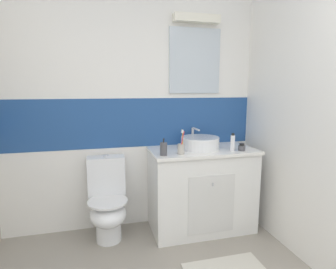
{
  "coord_description": "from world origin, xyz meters",
  "views": [
    {
      "loc": [
        -0.33,
        -0.36,
        1.45
      ],
      "look_at": [
        0.25,
        1.92,
        1.05
      ],
      "focal_mm": 28.96,
      "sensor_mm": 36.0,
      "label": 1
    }
  ],
  "objects_px": {
    "toilet": "(108,202)",
    "soap_dispenser": "(164,149)",
    "toothbrush_cup": "(181,148)",
    "hair_gel_jar": "(242,147)",
    "sink_basin": "(200,142)",
    "deodorant_spray_can": "(233,143)"
  },
  "relations": [
    {
      "from": "sink_basin",
      "to": "deodorant_spray_can",
      "type": "height_order",
      "value": "sink_basin"
    },
    {
      "from": "sink_basin",
      "to": "soap_dispenser",
      "type": "xyz_separation_m",
      "value": [
        -0.42,
        -0.19,
        -0.0
      ]
    },
    {
      "from": "sink_basin",
      "to": "soap_dispenser",
      "type": "bearing_deg",
      "value": -156.17
    },
    {
      "from": "sink_basin",
      "to": "toothbrush_cup",
      "type": "relative_size",
      "value": 1.86
    },
    {
      "from": "toilet",
      "to": "hair_gel_jar",
      "type": "height_order",
      "value": "hair_gel_jar"
    },
    {
      "from": "sink_basin",
      "to": "toilet",
      "type": "bearing_deg",
      "value": 179.31
    },
    {
      "from": "toilet",
      "to": "hair_gel_jar",
      "type": "xyz_separation_m",
      "value": [
        1.29,
        -0.2,
        0.51
      ]
    },
    {
      "from": "sink_basin",
      "to": "toothbrush_cup",
      "type": "xyz_separation_m",
      "value": [
        -0.25,
        -0.17,
        -0.01
      ]
    },
    {
      "from": "soap_dispenser",
      "to": "hair_gel_jar",
      "type": "relative_size",
      "value": 2.25
    },
    {
      "from": "soap_dispenser",
      "to": "toothbrush_cup",
      "type": "bearing_deg",
      "value": 4.11
    },
    {
      "from": "toothbrush_cup",
      "to": "toilet",
      "type": "bearing_deg",
      "value": 164.75
    },
    {
      "from": "toilet",
      "to": "deodorant_spray_can",
      "type": "distance_m",
      "value": 1.34
    },
    {
      "from": "sink_basin",
      "to": "deodorant_spray_can",
      "type": "xyz_separation_m",
      "value": [
        0.27,
        -0.18,
        0.02
      ]
    },
    {
      "from": "toothbrush_cup",
      "to": "soap_dispenser",
      "type": "xyz_separation_m",
      "value": [
        -0.17,
        -0.01,
        0.0
      ]
    },
    {
      "from": "toothbrush_cup",
      "to": "soap_dispenser",
      "type": "relative_size",
      "value": 1.45
    },
    {
      "from": "sink_basin",
      "to": "hair_gel_jar",
      "type": "relative_size",
      "value": 6.06
    },
    {
      "from": "toilet",
      "to": "soap_dispenser",
      "type": "relative_size",
      "value": 5.07
    },
    {
      "from": "toothbrush_cup",
      "to": "hair_gel_jar",
      "type": "height_order",
      "value": "toothbrush_cup"
    },
    {
      "from": "deodorant_spray_can",
      "to": "sink_basin",
      "type": "bearing_deg",
      "value": 146.8
    },
    {
      "from": "toilet",
      "to": "toothbrush_cup",
      "type": "bearing_deg",
      "value": -15.25
    },
    {
      "from": "hair_gel_jar",
      "to": "soap_dispenser",
      "type": "bearing_deg",
      "value": -179.88
    },
    {
      "from": "soap_dispenser",
      "to": "toilet",
      "type": "bearing_deg",
      "value": 158.8
    }
  ]
}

